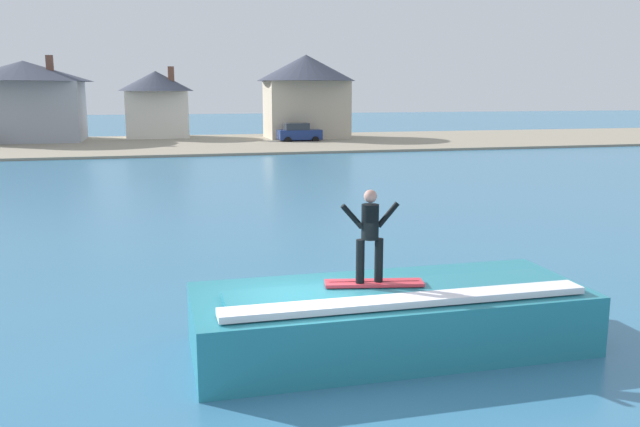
{
  "coord_description": "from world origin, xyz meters",
  "views": [
    {
      "loc": [
        -2.53,
        -10.97,
        4.85
      ],
      "look_at": [
        1.68,
        5.73,
        1.62
      ],
      "focal_mm": 36.9,
      "sensor_mm": 36.0,
      "label": 1
    }
  ],
  "objects": [
    {
      "name": "ground_plane",
      "position": [
        0.0,
        0.0,
        0.0
      ],
      "size": [
        260.0,
        260.0,
        0.0
      ],
      "primitive_type": "plane",
      "color": "teal"
    },
    {
      "name": "wave_crest",
      "position": [
        1.68,
        0.25,
        0.61
      ],
      "size": [
        7.43,
        2.89,
        1.3
      ],
      "color": "teal",
      "rests_on": "ground_plane"
    },
    {
      "name": "surfboard",
      "position": [
        1.33,
        0.21,
        1.33
      ],
      "size": [
        1.88,
        0.77,
        0.06
      ],
      "color": "#D8333F",
      "rests_on": "wave_crest"
    },
    {
      "name": "surfer",
      "position": [
        1.23,
        0.18,
        2.33
      ],
      "size": [
        1.12,
        0.32,
        1.74
      ],
      "color": "black",
      "rests_on": "surfboard"
    },
    {
      "name": "shoreline_bank",
      "position": [
        0.0,
        49.46,
        0.1
      ],
      "size": [
        120.0,
        21.71,
        0.19
      ],
      "color": "gray",
      "rests_on": "ground_plane"
    },
    {
      "name": "car_far_shore",
      "position": [
        10.67,
        49.48,
        0.94
      ],
      "size": [
        4.03,
        2.02,
        1.86
      ],
      "color": "navy",
      "rests_on": "ground_plane"
    },
    {
      "name": "house_with_chimney",
      "position": [
        -13.92,
        55.69,
        4.31
      ],
      "size": [
        12.28,
        12.28,
        8.01
      ],
      "color": "#9EA3AD",
      "rests_on": "ground_plane"
    },
    {
      "name": "house_gabled_white",
      "position": [
        12.33,
        53.6,
        4.96
      ],
      "size": [
        9.75,
        9.75,
        8.31
      ],
      "color": "beige",
      "rests_on": "ground_plane"
    },
    {
      "name": "house_small_cottage",
      "position": [
        -2.11,
        57.45,
        3.92
      ],
      "size": [
        7.43,
        7.43,
        7.17
      ],
      "color": "silver",
      "rests_on": "ground_plane"
    }
  ]
}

